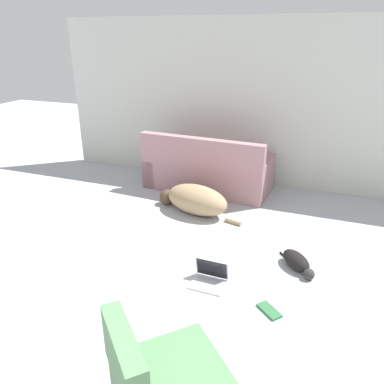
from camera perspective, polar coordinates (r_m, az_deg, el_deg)
wall_back at (r=6.04m, az=10.57°, el=12.86°), size 6.84×0.06×2.56m
couch at (r=5.92m, az=2.29°, el=3.10°), size 1.99×0.93×0.91m
dog at (r=5.16m, az=0.50°, el=-1.17°), size 1.32×0.69×0.40m
cat at (r=4.18m, az=15.75°, el=-10.20°), size 0.43×0.48×0.17m
laptop_open at (r=3.84m, az=2.78°, el=-12.57°), size 0.35×0.29×0.24m
book_green at (r=3.60m, az=11.69°, el=-17.27°), size 0.25×0.24×0.02m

